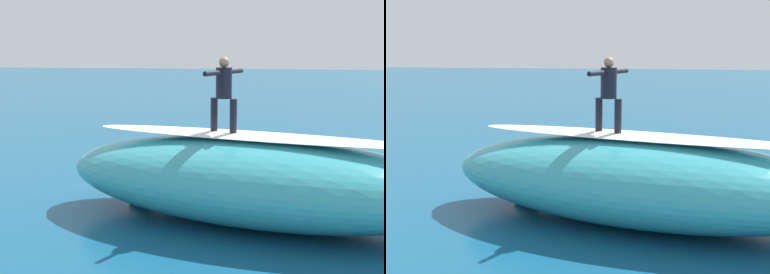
% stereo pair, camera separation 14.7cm
% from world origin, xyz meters
% --- Properties ---
extents(ground_plane, '(120.00, 120.00, 0.00)m').
position_xyz_m(ground_plane, '(0.00, 0.00, 0.00)').
color(ground_plane, '#145175').
extents(wave_crest, '(8.91, 5.25, 1.78)m').
position_xyz_m(wave_crest, '(-0.37, 2.97, 0.89)').
color(wave_crest, teal).
rests_on(wave_crest, ground_plane).
extents(wave_foam_lip, '(7.16, 2.94, 0.08)m').
position_xyz_m(wave_foam_lip, '(-0.37, 2.97, 1.82)').
color(wave_foam_lip, white).
rests_on(wave_foam_lip, wave_crest).
extents(surfboard_riding, '(1.90, 1.34, 0.09)m').
position_xyz_m(surfboard_riding, '(0.26, 2.80, 1.83)').
color(surfboard_riding, '#EAE5C6').
rests_on(surfboard_riding, wave_crest).
extents(surfer_riding, '(0.76, 1.34, 1.54)m').
position_xyz_m(surfer_riding, '(0.26, 2.80, 2.77)').
color(surfer_riding, black).
rests_on(surfer_riding, surfboard_riding).
extents(surfboard_paddling, '(0.95, 2.39, 0.07)m').
position_xyz_m(surfboard_paddling, '(2.10, -1.59, 0.04)').
color(surfboard_paddling, '#E0563D').
rests_on(surfboard_paddling, ground_plane).
extents(surfer_paddling, '(0.53, 1.54, 0.28)m').
position_xyz_m(surfer_paddling, '(2.12, -1.48, 0.19)').
color(surfer_paddling, black).
rests_on(surfer_paddling, surfboard_paddling).
extents(foam_patch_near, '(0.94, 1.12, 0.17)m').
position_xyz_m(foam_patch_near, '(2.17, 1.96, 0.09)').
color(foam_patch_near, white).
rests_on(foam_patch_near, ground_plane).
extents(foam_patch_mid, '(0.56, 0.75, 0.15)m').
position_xyz_m(foam_patch_mid, '(0.80, 0.33, 0.07)').
color(foam_patch_mid, white).
rests_on(foam_patch_mid, ground_plane).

